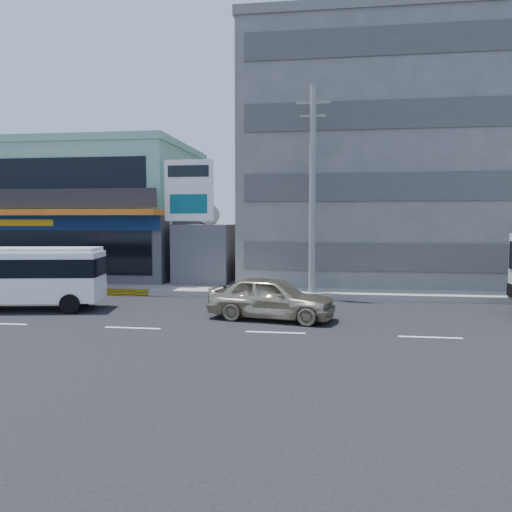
{
  "coord_description": "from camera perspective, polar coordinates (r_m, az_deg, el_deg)",
  "views": [
    {
      "loc": [
        6.64,
        -16.38,
        3.79
      ],
      "look_at": [
        3.66,
        4.95,
        2.2
      ],
      "focal_mm": 35.0,
      "sensor_mm": 36.0,
      "label": 1
    }
  ],
  "objects": [
    {
      "name": "minibus",
      "position": [
        22.94,
        -24.84,
        -1.76
      ],
      "size": [
        6.48,
        3.05,
        2.61
      ],
      "color": "white",
      "rests_on": "ground"
    },
    {
      "name": "shop_building",
      "position": [
        33.68,
        -17.86,
        4.37
      ],
      "size": [
        12.4,
        11.7,
        8.0
      ],
      "color": "#424247",
      "rests_on": "ground"
    },
    {
      "name": "ground",
      "position": [
        18.08,
        -13.91,
        -8.0
      ],
      "size": [
        120.0,
        120.0,
        0.0
      ],
      "primitive_type": "plane",
      "color": "black",
      "rests_on": "ground"
    },
    {
      "name": "motorcycle_rider",
      "position": [
        27.24,
        -23.0,
        -2.54
      ],
      "size": [
        1.86,
        1.25,
        2.25
      ],
      "color": "#58170C",
      "rests_on": "ground"
    },
    {
      "name": "satellite_dish",
      "position": [
        28.18,
        -5.68,
        3.76
      ],
      "size": [
        1.5,
        1.5,
        0.15
      ],
      "primitive_type": "cylinder",
      "color": "slate",
      "rests_on": "gap_structure"
    },
    {
      "name": "gap_structure",
      "position": [
        29.22,
        -5.19,
        0.2
      ],
      "size": [
        3.0,
        6.0,
        3.5
      ],
      "primitive_type": "cube",
      "color": "#424247",
      "rests_on": "ground"
    },
    {
      "name": "utility_pole_near",
      "position": [
        23.83,
        6.47,
        7.47
      ],
      "size": [
        1.6,
        0.3,
        10.0
      ],
      "color": "#999993",
      "rests_on": "ground"
    },
    {
      "name": "sedan",
      "position": [
        18.97,
        1.79,
        -4.79
      ],
      "size": [
        5.09,
        2.8,
        1.64
      ],
      "primitive_type": "imported",
      "rotation": [
        0.0,
        0.0,
        1.38
      ],
      "color": "#BBB08F",
      "rests_on": "ground"
    },
    {
      "name": "billboard",
      "position": [
        26.59,
        -7.67,
        6.63
      ],
      "size": [
        2.6,
        0.18,
        6.9
      ],
      "color": "gray",
      "rests_on": "ground"
    },
    {
      "name": "sidewalk",
      "position": [
        26.19,
        4.31,
        -3.78
      ],
      "size": [
        70.0,
        5.0,
        0.3
      ],
      "primitive_type": "cube",
      "color": "gray",
      "rests_on": "ground"
    },
    {
      "name": "concrete_building",
      "position": [
        31.73,
        14.22,
        9.9
      ],
      "size": [
        16.0,
        12.0,
        14.0
      ],
      "primitive_type": "cube",
      "color": "gray",
      "rests_on": "ground"
    }
  ]
}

